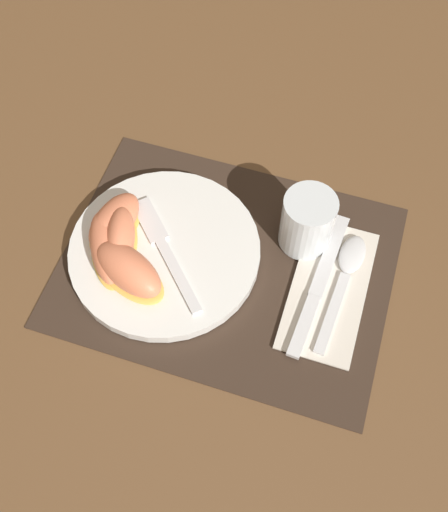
{
  "coord_description": "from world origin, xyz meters",
  "views": [
    {
      "loc": [
        0.11,
        -0.37,
        0.71
      ],
      "look_at": [
        -0.0,
        0.0,
        0.02
      ],
      "focal_mm": 42.0,
      "sensor_mm": 36.0,
      "label": 1
    }
  ],
  "objects_px": {
    "plate": "(165,251)",
    "citrus_wedge_1": "(121,238)",
    "knife": "(318,286)",
    "citrus_wedge_3": "(129,270)",
    "citrus_wedge_2": "(106,248)",
    "fork": "(162,245)",
    "citrus_wedge_0": "(114,222)",
    "juice_glass": "(307,224)",
    "spoon": "(347,269)"
  },
  "relations": [
    {
      "from": "fork",
      "to": "citrus_wedge_2",
      "type": "distance_m",
      "value": 0.07
    },
    {
      "from": "plate",
      "to": "spoon",
      "type": "relative_size",
      "value": 1.41
    },
    {
      "from": "plate",
      "to": "juice_glass",
      "type": "distance_m",
      "value": 0.19
    },
    {
      "from": "plate",
      "to": "spoon",
      "type": "xyz_separation_m",
      "value": [
        0.24,
        0.05,
        -0.0
      ]
    },
    {
      "from": "citrus_wedge_3",
      "to": "fork",
      "type": "bearing_deg",
      "value": 68.0
    },
    {
      "from": "juice_glass",
      "to": "citrus_wedge_3",
      "type": "xyz_separation_m",
      "value": [
        -0.2,
        -0.14,
        -0.0
      ]
    },
    {
      "from": "juice_glass",
      "to": "citrus_wedge_2",
      "type": "distance_m",
      "value": 0.27
    },
    {
      "from": "knife",
      "to": "citrus_wedge_3",
      "type": "xyz_separation_m",
      "value": [
        -0.24,
        -0.07,
        0.03
      ]
    },
    {
      "from": "plate",
      "to": "spoon",
      "type": "height_order",
      "value": "plate"
    },
    {
      "from": "plate",
      "to": "juice_glass",
      "type": "relative_size",
      "value": 2.95
    },
    {
      "from": "plate",
      "to": "juice_glass",
      "type": "xyz_separation_m",
      "value": [
        0.17,
        0.08,
        0.03
      ]
    },
    {
      "from": "fork",
      "to": "citrus_wedge_1",
      "type": "height_order",
      "value": "citrus_wedge_1"
    },
    {
      "from": "spoon",
      "to": "fork",
      "type": "height_order",
      "value": "fork"
    },
    {
      "from": "plate",
      "to": "citrus_wedge_1",
      "type": "relative_size",
      "value": 2.43
    },
    {
      "from": "knife",
      "to": "citrus_wedge_3",
      "type": "bearing_deg",
      "value": -164.1
    },
    {
      "from": "citrus_wedge_2",
      "to": "citrus_wedge_3",
      "type": "relative_size",
      "value": 0.99
    },
    {
      "from": "fork",
      "to": "citrus_wedge_0",
      "type": "bearing_deg",
      "value": 173.95
    },
    {
      "from": "citrus_wedge_0",
      "to": "citrus_wedge_1",
      "type": "xyz_separation_m",
      "value": [
        0.02,
        -0.02,
        0.0
      ]
    },
    {
      "from": "spoon",
      "to": "citrus_wedge_1",
      "type": "xyz_separation_m",
      "value": [
        -0.29,
        -0.06,
        0.03
      ]
    },
    {
      "from": "spoon",
      "to": "fork",
      "type": "bearing_deg",
      "value": -169.4
    },
    {
      "from": "spoon",
      "to": "citrus_wedge_3",
      "type": "height_order",
      "value": "citrus_wedge_3"
    },
    {
      "from": "citrus_wedge_0",
      "to": "citrus_wedge_1",
      "type": "distance_m",
      "value": 0.03
    },
    {
      "from": "plate",
      "to": "citrus_wedge_0",
      "type": "bearing_deg",
      "value": 172.51
    },
    {
      "from": "juice_glass",
      "to": "citrus_wedge_3",
      "type": "distance_m",
      "value": 0.24
    },
    {
      "from": "citrus_wedge_3",
      "to": "citrus_wedge_0",
      "type": "bearing_deg",
      "value": 126.51
    },
    {
      "from": "fork",
      "to": "plate",
      "type": "bearing_deg",
      "value": -34.03
    },
    {
      "from": "plate",
      "to": "citrus_wedge_0",
      "type": "height_order",
      "value": "citrus_wedge_0"
    },
    {
      "from": "citrus_wedge_3",
      "to": "citrus_wedge_2",
      "type": "bearing_deg",
      "value": 150.24
    },
    {
      "from": "citrus_wedge_0",
      "to": "citrus_wedge_2",
      "type": "relative_size",
      "value": 0.88
    },
    {
      "from": "knife",
      "to": "fork",
      "type": "relative_size",
      "value": 1.48
    },
    {
      "from": "juice_glass",
      "to": "fork",
      "type": "xyz_separation_m",
      "value": [
        -0.18,
        -0.08,
        -0.02
      ]
    },
    {
      "from": "plate",
      "to": "fork",
      "type": "distance_m",
      "value": 0.01
    },
    {
      "from": "juice_glass",
      "to": "fork",
      "type": "bearing_deg",
      "value": -155.93
    },
    {
      "from": "spoon",
      "to": "citrus_wedge_2",
      "type": "distance_m",
      "value": 0.32
    },
    {
      "from": "spoon",
      "to": "citrus_wedge_0",
      "type": "bearing_deg",
      "value": -173.09
    },
    {
      "from": "spoon",
      "to": "fork",
      "type": "xyz_separation_m",
      "value": [
        -0.24,
        -0.05,
        0.01
      ]
    },
    {
      "from": "citrus_wedge_0",
      "to": "knife",
      "type": "bearing_deg",
      "value": 0.56
    },
    {
      "from": "citrus_wedge_1",
      "to": "fork",
      "type": "bearing_deg",
      "value": 16.31
    },
    {
      "from": "citrus_wedge_2",
      "to": "knife",
      "type": "bearing_deg",
      "value": 8.81
    },
    {
      "from": "juice_glass",
      "to": "fork",
      "type": "relative_size",
      "value": 0.58
    },
    {
      "from": "citrus_wedge_1",
      "to": "citrus_wedge_3",
      "type": "distance_m",
      "value": 0.05
    },
    {
      "from": "citrus_wedge_1",
      "to": "citrus_wedge_0",
      "type": "bearing_deg",
      "value": 130.85
    },
    {
      "from": "knife",
      "to": "citrus_wedge_0",
      "type": "height_order",
      "value": "citrus_wedge_0"
    },
    {
      "from": "spoon",
      "to": "citrus_wedge_1",
      "type": "relative_size",
      "value": 1.72
    },
    {
      "from": "knife",
      "to": "citrus_wedge_2",
      "type": "height_order",
      "value": "citrus_wedge_2"
    },
    {
      "from": "juice_glass",
      "to": "citrus_wedge_0",
      "type": "bearing_deg",
      "value": -163.9
    },
    {
      "from": "knife",
      "to": "citrus_wedge_3",
      "type": "distance_m",
      "value": 0.25
    },
    {
      "from": "juice_glass",
      "to": "citrus_wedge_3",
      "type": "relative_size",
      "value": 0.71
    },
    {
      "from": "knife",
      "to": "citrus_wedge_0",
      "type": "relative_size",
      "value": 2.06
    },
    {
      "from": "fork",
      "to": "citrus_wedge_0",
      "type": "height_order",
      "value": "citrus_wedge_0"
    }
  ]
}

